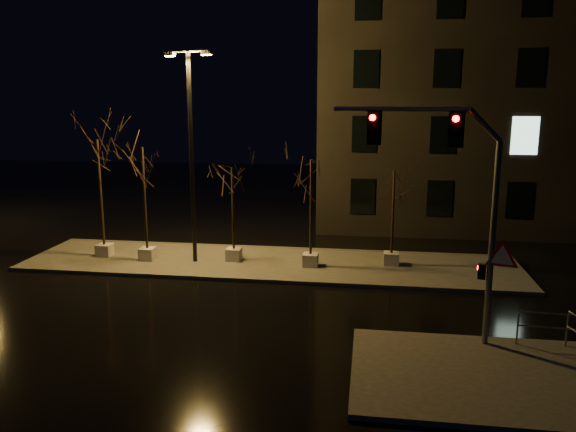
# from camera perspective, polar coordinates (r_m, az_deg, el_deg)

# --- Properties ---
(ground) EXTENTS (90.00, 90.00, 0.00)m
(ground) POSITION_cam_1_polar(r_m,az_deg,el_deg) (19.76, -5.01, -9.94)
(ground) COLOR black
(ground) RESTS_ON ground
(median) EXTENTS (22.00, 5.00, 0.15)m
(median) POSITION_cam_1_polar(r_m,az_deg,el_deg) (25.29, -1.88, -4.82)
(median) COLOR #47443F
(median) RESTS_ON ground
(sidewalk_corner) EXTENTS (7.00, 5.00, 0.15)m
(sidewalk_corner) POSITION_cam_1_polar(r_m,az_deg,el_deg) (16.37, 19.26, -15.12)
(sidewalk_corner) COLOR #47443F
(sidewalk_corner) RESTS_ON ground
(building) EXTENTS (25.00, 12.00, 15.00)m
(building) POSITION_cam_1_polar(r_m,az_deg,el_deg) (37.12, 23.92, 11.12)
(building) COLOR black
(building) RESTS_ON ground
(tree_0) EXTENTS (1.80, 1.80, 5.52)m
(tree_0) POSITION_cam_1_polar(r_m,az_deg,el_deg) (26.76, -18.66, 4.83)
(tree_0) COLOR beige
(tree_0) RESTS_ON median
(tree_1) EXTENTS (1.80, 1.80, 5.22)m
(tree_1) POSITION_cam_1_polar(r_m,az_deg,el_deg) (25.55, -14.49, 4.25)
(tree_1) COLOR beige
(tree_1) RESTS_ON median
(tree_2) EXTENTS (1.80, 1.80, 4.32)m
(tree_2) POSITION_cam_1_polar(r_m,az_deg,el_deg) (24.87, -5.66, 2.79)
(tree_2) COLOR beige
(tree_2) RESTS_ON median
(tree_3) EXTENTS (1.80, 1.80, 4.79)m
(tree_3) POSITION_cam_1_polar(r_m,az_deg,el_deg) (23.85, 2.37, 3.32)
(tree_3) COLOR beige
(tree_3) RESTS_ON median
(tree_4) EXTENTS (1.80, 1.80, 4.30)m
(tree_4) POSITION_cam_1_polar(r_m,az_deg,el_deg) (24.49, 10.70, 2.46)
(tree_4) COLOR beige
(tree_4) RESTS_ON median
(traffic_signal_mast) EXTENTS (5.49, 1.61, 6.93)m
(traffic_signal_mast) POSITION_cam_1_polar(r_m,az_deg,el_deg) (17.01, 16.59, 2.51)
(traffic_signal_mast) COLOR slate
(traffic_signal_mast) RESTS_ON sidewalk_corner
(streetlight_main) EXTENTS (2.26, 0.85, 9.15)m
(streetlight_main) POSITION_cam_1_polar(r_m,az_deg,el_deg) (24.74, -9.82, 7.29)
(streetlight_main) COLOR black
(streetlight_main) RESTS_ON median
(guard_rail_a) EXTENTS (2.44, 0.17, 1.05)m
(guard_rail_a) POSITION_cam_1_polar(r_m,az_deg,el_deg) (18.46, 26.02, -9.96)
(guard_rail_a) COLOR slate
(guard_rail_a) RESTS_ON sidewalk_corner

